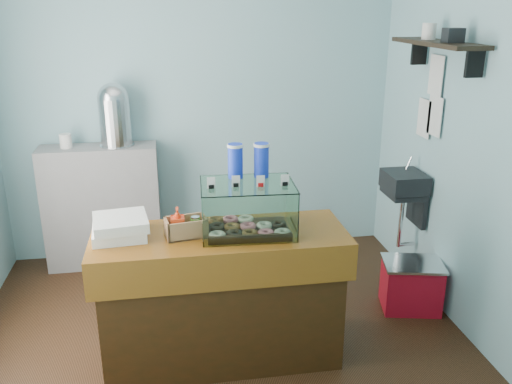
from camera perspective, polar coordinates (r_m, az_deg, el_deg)
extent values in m
plane|color=black|center=(4.06, -3.88, -14.68)|extent=(3.50, 3.50, 0.00)
cube|color=#85BAC2|center=(4.94, -6.00, 9.08)|extent=(3.50, 0.04, 2.80)
cube|color=#85BAC2|center=(2.07, -0.59, -5.37)|extent=(3.50, 0.04, 2.80)
cube|color=#85BAC2|center=(4.02, 21.41, 5.53)|extent=(0.04, 3.00, 2.80)
cube|color=black|center=(4.54, 15.37, 1.06)|extent=(0.30, 0.35, 0.15)
cube|color=black|center=(4.66, 16.62, -1.20)|extent=(0.04, 0.30, 0.35)
cylinder|color=silver|center=(4.62, 15.79, 2.90)|extent=(0.02, 0.02, 0.12)
cylinder|color=silver|center=(4.66, 15.00, -3.03)|extent=(0.04, 0.04, 0.45)
cube|color=black|center=(4.13, 18.53, 14.64)|extent=(0.25, 1.00, 0.03)
cube|color=black|center=(3.82, 22.03, 12.44)|extent=(0.12, 0.03, 0.18)
cube|color=black|center=(4.52, 16.79, 13.85)|extent=(0.12, 0.03, 0.18)
cube|color=silver|center=(4.38, 18.31, 7.59)|extent=(0.01, 0.21, 0.30)
cube|color=silver|center=(4.54, 17.27, 7.43)|extent=(0.01, 0.21, 0.30)
cube|color=silver|center=(4.38, 18.42, 11.57)|extent=(0.01, 0.21, 0.30)
cube|color=#3B1D0B|center=(3.62, -3.63, -11.35)|extent=(1.50, 0.56, 0.84)
cube|color=#50240A|center=(3.42, -3.79, -4.84)|extent=(1.60, 0.60, 0.06)
cube|color=#50240A|center=(3.22, -3.23, -8.80)|extent=(1.60, 0.04, 0.18)
cube|color=gray|center=(5.02, -15.83, -1.48)|extent=(1.00, 0.32, 1.10)
cube|color=black|center=(3.43, -0.88, -4.00)|extent=(0.53, 0.39, 0.02)
torus|color=beige|center=(3.29, -4.07, -4.54)|extent=(0.10, 0.10, 0.03)
torus|color=black|center=(3.30, -2.37, -4.47)|extent=(0.10, 0.10, 0.03)
torus|color=brown|center=(3.30, -0.67, -4.40)|extent=(0.10, 0.10, 0.03)
torus|color=#D06280|center=(3.32, 1.01, -4.32)|extent=(0.10, 0.10, 0.03)
torus|color=beige|center=(3.33, 2.68, -4.24)|extent=(0.10, 0.10, 0.03)
torus|color=black|center=(3.40, -4.16, -3.72)|extent=(0.10, 0.10, 0.03)
torus|color=brown|center=(3.41, -2.52, -3.66)|extent=(0.10, 0.10, 0.03)
torus|color=#D06280|center=(3.42, -0.89, -3.59)|extent=(0.10, 0.10, 0.03)
torus|color=beige|center=(3.43, 0.74, -3.51)|extent=(0.10, 0.10, 0.03)
torus|color=black|center=(3.44, 2.36, -3.44)|extent=(0.10, 0.10, 0.03)
torus|color=brown|center=(3.52, -4.25, -2.96)|extent=(0.10, 0.10, 0.03)
torus|color=#D06280|center=(3.52, -2.67, -2.89)|extent=(0.10, 0.10, 0.03)
torus|color=beige|center=(3.53, -1.08, -2.83)|extent=(0.10, 0.10, 0.03)
cube|color=white|center=(3.18, -0.52, -3.06)|extent=(0.57, 0.03, 0.31)
cube|color=white|center=(3.56, -1.23, -0.56)|extent=(0.57, 0.03, 0.31)
cube|color=white|center=(3.36, -5.72, -1.93)|extent=(0.03, 0.41, 0.31)
cube|color=white|center=(3.41, 3.85, -1.54)|extent=(0.03, 0.41, 0.31)
cube|color=white|center=(3.32, -0.91, 0.80)|extent=(0.60, 0.45, 0.01)
cube|color=silver|center=(3.25, -4.75, 1.02)|extent=(0.05, 0.01, 0.07)
cube|color=black|center=(3.25, -4.74, 0.63)|extent=(0.03, 0.02, 0.02)
cube|color=silver|center=(3.25, -2.13, 1.11)|extent=(0.05, 0.01, 0.07)
cube|color=black|center=(3.26, -2.13, 0.73)|extent=(0.03, 0.02, 0.02)
cube|color=silver|center=(3.27, 0.48, 1.21)|extent=(0.05, 0.01, 0.07)
cube|color=red|center=(3.27, 0.47, 0.82)|extent=(0.03, 0.02, 0.02)
cube|color=silver|center=(3.29, 3.05, 1.30)|extent=(0.05, 0.01, 0.07)
cube|color=black|center=(3.30, 3.05, 0.92)|extent=(0.03, 0.02, 0.02)
cylinder|color=blue|center=(3.41, -2.18, 3.28)|extent=(0.09, 0.09, 0.22)
cylinder|color=white|center=(3.38, -2.20, 4.91)|extent=(0.10, 0.10, 0.02)
cylinder|color=blue|center=(3.43, 0.57, 3.37)|extent=(0.09, 0.09, 0.22)
cylinder|color=white|center=(3.40, 0.58, 4.99)|extent=(0.10, 0.10, 0.02)
cube|color=#AC7F56|center=(3.38, -7.34, -4.55)|extent=(0.27, 0.19, 0.01)
cube|color=#AC7F56|center=(3.30, -7.13, -4.14)|extent=(0.25, 0.05, 0.12)
cube|color=#AC7F56|center=(3.42, -7.61, -3.28)|extent=(0.25, 0.05, 0.12)
cube|color=#AC7F56|center=(3.34, -9.36, -3.94)|extent=(0.04, 0.15, 0.12)
cube|color=#AC7F56|center=(3.39, -5.42, -3.47)|extent=(0.04, 0.15, 0.12)
imported|color=#F03F16|center=(3.34, -8.25, -3.11)|extent=(0.10, 0.10, 0.18)
cylinder|color=#509127|center=(3.37, -6.38, -3.55)|extent=(0.06, 0.06, 0.10)
cylinder|color=silver|center=(3.35, -6.41, -2.69)|extent=(0.05, 0.05, 0.01)
cube|color=white|center=(3.45, -14.17, -4.05)|extent=(0.35, 0.35, 0.06)
cube|color=white|center=(3.42, -14.09, -3.11)|extent=(0.36, 0.36, 0.06)
cylinder|color=silver|center=(4.85, -14.41, 4.80)|extent=(0.29, 0.29, 0.01)
cylinder|color=silver|center=(4.80, -14.61, 7.17)|extent=(0.26, 0.26, 0.40)
sphere|color=silver|center=(4.76, -14.81, 9.52)|extent=(0.26, 0.26, 0.26)
cube|color=red|center=(4.43, 16.00, -9.53)|extent=(0.48, 0.40, 0.37)
cube|color=silver|center=(4.34, 16.24, -7.25)|extent=(0.51, 0.43, 0.02)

